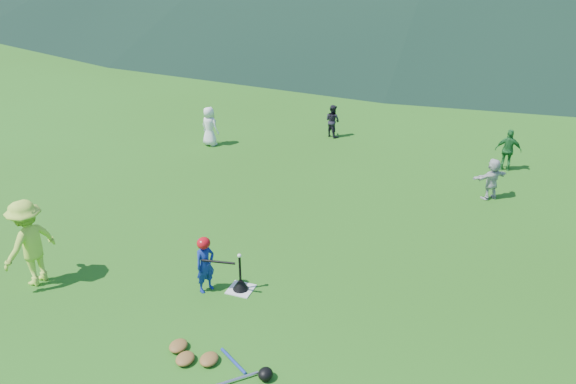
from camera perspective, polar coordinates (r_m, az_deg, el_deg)
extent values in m
plane|color=#285914|center=(10.59, -4.81, -9.86)|extent=(120.00, 120.00, 0.00)
cube|color=silver|center=(10.58, -4.81, -9.82)|extent=(0.45, 0.45, 0.02)
sphere|color=white|center=(10.18, -4.96, -6.46)|extent=(0.08, 0.08, 0.08)
imported|color=navy|center=(10.36, -8.41, -7.35)|extent=(0.40, 0.47, 1.08)
imported|color=#B6DF41|center=(11.35, -24.79, -4.72)|extent=(0.76, 1.17, 1.69)
imported|color=white|center=(17.34, -7.98, 6.62)|extent=(0.66, 0.51, 1.21)
imported|color=black|center=(18.02, 4.55, 7.22)|extent=(0.63, 0.58, 1.04)
imported|color=#206D2D|center=(16.48, 21.47, 3.99)|extent=(0.69, 0.32, 1.16)
imported|color=silver|center=(14.57, 20.01, 1.26)|extent=(0.93, 0.88, 1.05)
cone|color=black|center=(10.52, -4.83, -9.37)|extent=(0.30, 0.30, 0.18)
cylinder|color=black|center=(10.33, -4.90, -7.82)|extent=(0.04, 0.04, 0.50)
ellipsoid|color=#B60C14|center=(10.12, -8.58, -5.16)|extent=(0.24, 0.26, 0.22)
cylinder|color=black|center=(10.11, -7.09, -7.06)|extent=(0.62, 0.12, 0.07)
ellipsoid|color=olive|center=(9.15, -10.41, -16.32)|extent=(0.28, 0.34, 0.13)
ellipsoid|color=olive|center=(9.09, -8.03, -16.46)|extent=(0.28, 0.34, 0.13)
ellipsoid|color=olive|center=(9.40, -11.08, -15.09)|extent=(0.28, 0.34, 0.13)
cylinder|color=silver|center=(8.77, -5.37, -18.46)|extent=(0.55, 0.55, 0.06)
cylinder|color=#263FA5|center=(9.07, -5.57, -16.72)|extent=(0.60, 0.41, 0.05)
ellipsoid|color=black|center=(8.73, -2.31, -17.99)|extent=(0.22, 0.24, 0.19)
cube|color=gray|center=(36.39, 14.76, 15.82)|extent=(70.00, 0.03, 1.20)
cube|color=yellow|center=(36.30, 14.88, 16.81)|extent=(70.00, 0.08, 0.08)
cylinder|color=gray|center=(36.39, 14.76, 15.82)|extent=(0.07, 0.07, 1.30)
cylinder|color=#382314|center=(40.64, 10.96, 18.52)|extent=(0.56, 0.56, 3.22)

